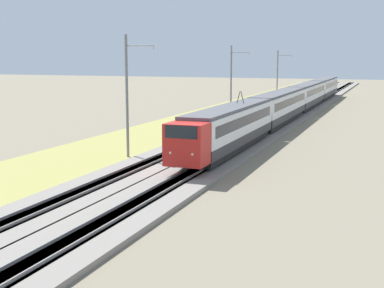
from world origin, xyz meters
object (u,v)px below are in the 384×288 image
object	(u,v)px
catenary_mast_mid	(128,95)
catenary_mast_far	(231,82)
catenary_mast_distant	(278,76)
passenger_train	(296,99)

from	to	relation	value
catenary_mast_mid	catenary_mast_far	bearing A→B (deg)	-0.00
catenary_mast_mid	catenary_mast_far	distance (m)	28.96
catenary_mast_mid	catenary_mast_distant	distance (m)	57.92
passenger_train	catenary_mast_distant	bearing A→B (deg)	-161.96
catenary_mast_mid	catenary_mast_distant	xyz separation A→B (m)	(57.92, -0.00, -0.32)
catenary_mast_far	catenary_mast_distant	size ratio (longest dim) A/B	1.03
catenary_mast_far	catenary_mast_distant	xyz separation A→B (m)	(28.96, -0.00, -0.15)
catenary_mast_far	catenary_mast_mid	bearing A→B (deg)	180.00
passenger_train	catenary_mast_far	bearing A→B (deg)	-46.56
catenary_mast_far	catenary_mast_distant	world-z (taller)	catenary_mast_far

